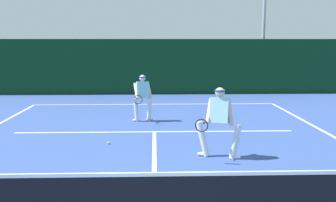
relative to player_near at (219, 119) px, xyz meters
name	(u,v)px	position (x,y,z in m)	size (l,w,h in m)	color
court_line_baseline_far	(154,104)	(-1.48, 7.72, -0.90)	(10.07, 0.10, 0.01)	white
court_line_service	(154,132)	(-1.48, 2.63, -0.90)	(8.21, 0.10, 0.01)	white
court_line_centre	(154,167)	(-1.48, -0.66, -0.90)	(0.10, 6.40, 0.01)	white
player_near	(219,119)	(0.00, 0.00, 0.00)	(1.12, 0.84, 1.64)	silver
player_far	(143,96)	(-1.87, 4.23, -0.05)	(0.71, 0.87, 1.55)	silver
tennis_ball	(109,143)	(-2.67, 1.27, -0.87)	(0.07, 0.07, 0.07)	#D1E033
back_fence_windscreen	(154,67)	(-1.48, 10.89, 0.47)	(18.71, 0.12, 2.74)	black
light_pole	(264,9)	(4.46, 12.80, 3.46)	(0.55, 0.44, 7.06)	#9EA39E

